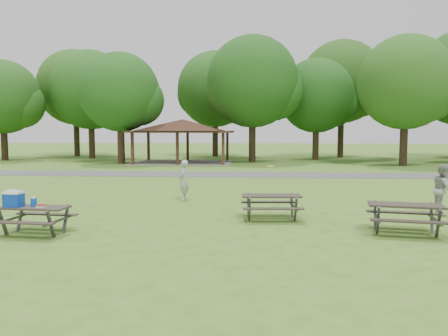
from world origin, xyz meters
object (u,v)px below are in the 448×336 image
picnic_table_near (28,208)px  frisbee_thrower (183,180)px  picnic_table_middle (271,201)px  frisbee_catcher (443,190)px

picnic_table_near → frisbee_thrower: frisbee_thrower is taller
picnic_table_middle → frisbee_catcher: (5.75, 1.11, 0.26)m
picnic_table_near → frisbee_catcher: 12.93m
frisbee_catcher → picnic_table_near: bearing=123.4°
picnic_table_near → frisbee_thrower: bearing=61.3°
frisbee_catcher → picnic_table_middle: bearing=118.3°
frisbee_thrower → picnic_table_middle: bearing=39.9°
frisbee_thrower → frisbee_catcher: frisbee_catcher is taller
picnic_table_near → frisbee_catcher: bearing=16.1°
picnic_table_middle → frisbee_catcher: frisbee_catcher is taller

